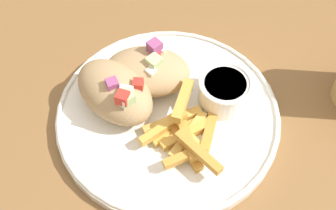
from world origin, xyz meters
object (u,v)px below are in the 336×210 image
plate (168,115)px  sauce_ramekin (226,91)px  fries_pile (186,133)px  pita_sandwich_far (148,71)px  pita_sandwich_near (115,92)px

plate → sauce_ramekin: (0.03, 0.07, 0.03)m
fries_pile → sauce_ramekin: bearing=96.8°
plate → sauce_ramekin: 0.08m
pita_sandwich_far → sauce_ramekin: pita_sandwich_far is taller
pita_sandwich_near → sauce_ramekin: (0.09, 0.12, -0.01)m
plate → fries_pile: fries_pile is taller
plate → pita_sandwich_far: size_ratio=2.15×
pita_sandwich_far → fries_pile: (0.10, -0.02, -0.01)m
plate → pita_sandwich_near: bearing=-141.6°
pita_sandwich_far → sauce_ramekin: (0.09, 0.06, -0.00)m
fries_pile → sauce_ramekin: size_ratio=1.73×
pita_sandwich_near → fries_pile: 0.11m
plate → pita_sandwich_near: pita_sandwich_near is taller
fries_pile → plate: bearing=170.6°
plate → pita_sandwich_near: size_ratio=2.39×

